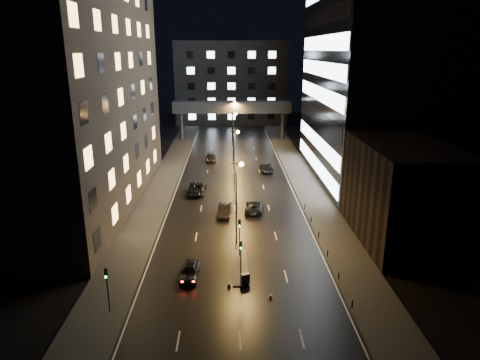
{
  "coord_description": "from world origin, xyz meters",
  "views": [
    {
      "loc": [
        -0.75,
        -39.2,
        22.45
      ],
      "look_at": [
        0.78,
        21.14,
        4.0
      ],
      "focal_mm": 32.0,
      "sensor_mm": 36.0,
      "label": 1
    }
  ],
  "objects_px": {
    "car_away_b": "(225,210)",
    "utility_cabinet": "(245,278)",
    "car_away_a": "(190,271)",
    "car_toward_b": "(266,167)",
    "car_toward_a": "(254,207)",
    "car_away_c": "(196,189)",
    "car_away_d": "(211,158)"
  },
  "relations": [
    {
      "from": "car_away_b",
      "to": "utility_cabinet",
      "type": "xyz_separation_m",
      "value": [
        2.2,
        -18.66,
        -0.12
      ]
    },
    {
      "from": "car_away_a",
      "to": "car_toward_b",
      "type": "xyz_separation_m",
      "value": [
        11.26,
        39.9,
        0.03
      ]
    },
    {
      "from": "car_away_a",
      "to": "utility_cabinet",
      "type": "bearing_deg",
      "value": -12.78
    },
    {
      "from": "car_toward_a",
      "to": "car_toward_b",
      "type": "relative_size",
      "value": 0.95
    },
    {
      "from": "car_toward_a",
      "to": "utility_cabinet",
      "type": "height_order",
      "value": "car_toward_a"
    },
    {
      "from": "car_toward_a",
      "to": "utility_cabinet",
      "type": "bearing_deg",
      "value": 90.37
    },
    {
      "from": "car_away_c",
      "to": "utility_cabinet",
      "type": "relative_size",
      "value": 5.55
    },
    {
      "from": "car_away_c",
      "to": "car_toward_b",
      "type": "relative_size",
      "value": 1.09
    },
    {
      "from": "car_away_b",
      "to": "car_away_d",
      "type": "relative_size",
      "value": 0.95
    },
    {
      "from": "car_toward_b",
      "to": "car_away_d",
      "type": "bearing_deg",
      "value": -38.33
    },
    {
      "from": "car_toward_a",
      "to": "car_toward_b",
      "type": "bearing_deg",
      "value": -93.47
    },
    {
      "from": "car_toward_a",
      "to": "utility_cabinet",
      "type": "distance_m",
      "value": 20.15
    },
    {
      "from": "car_away_a",
      "to": "car_toward_a",
      "type": "xyz_separation_m",
      "value": [
        7.64,
        18.48,
        -0.04
      ]
    },
    {
      "from": "car_away_d",
      "to": "utility_cabinet",
      "type": "relative_size",
      "value": 4.79
    },
    {
      "from": "car_away_a",
      "to": "car_away_d",
      "type": "height_order",
      "value": "car_away_a"
    },
    {
      "from": "car_away_a",
      "to": "utility_cabinet",
      "type": "xyz_separation_m",
      "value": [
        5.62,
        -1.56,
        -0.07
      ]
    },
    {
      "from": "car_away_a",
      "to": "utility_cabinet",
      "type": "distance_m",
      "value": 5.84
    },
    {
      "from": "car_toward_b",
      "to": "car_away_c",
      "type": "bearing_deg",
      "value": 44.25
    },
    {
      "from": "car_away_d",
      "to": "car_away_a",
      "type": "bearing_deg",
      "value": -93.15
    },
    {
      "from": "car_away_c",
      "to": "utility_cabinet",
      "type": "distance_m",
      "value": 29.07
    },
    {
      "from": "car_away_b",
      "to": "car_away_c",
      "type": "distance_m",
      "value": 10.66
    },
    {
      "from": "car_away_b",
      "to": "car_toward_b",
      "type": "distance_m",
      "value": 24.11
    },
    {
      "from": "car_away_c",
      "to": "utility_cabinet",
      "type": "height_order",
      "value": "car_away_c"
    },
    {
      "from": "car_away_a",
      "to": "car_toward_b",
      "type": "relative_size",
      "value": 0.82
    },
    {
      "from": "car_away_a",
      "to": "car_toward_a",
      "type": "distance_m",
      "value": 20.0
    },
    {
      "from": "car_away_b",
      "to": "car_away_d",
      "type": "bearing_deg",
      "value": 100.48
    },
    {
      "from": "car_away_b",
      "to": "car_away_d",
      "type": "distance_m",
      "value": 30.92
    },
    {
      "from": "car_away_b",
      "to": "utility_cabinet",
      "type": "relative_size",
      "value": 4.56
    },
    {
      "from": "car_toward_a",
      "to": "car_away_d",
      "type": "bearing_deg",
      "value": -69.84
    },
    {
      "from": "car_away_a",
      "to": "car_away_b",
      "type": "height_order",
      "value": "car_away_b"
    },
    {
      "from": "car_away_a",
      "to": "car_toward_a",
      "type": "relative_size",
      "value": 0.86
    },
    {
      "from": "car_toward_a",
      "to": "car_away_c",
      "type": "bearing_deg",
      "value": -36.61
    }
  ]
}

